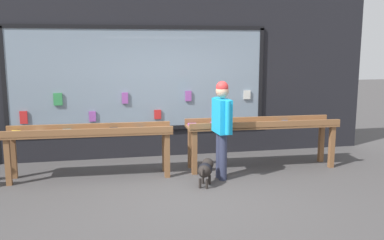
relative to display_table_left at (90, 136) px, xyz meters
The scene contains 6 objects.
ground_plane 2.04m from the display_table_left, 33.63° to the right, with size 40.00×40.00×0.00m, color #474444.
shopfront_facade 2.26m from the display_table_left, 41.70° to the left, with size 8.72×0.29×3.60m.
display_table_left is the anchor object (origin of this frame).
display_table_right 3.16m from the display_table_left, ahead, with size 2.87×0.70×0.94m.
person_browsing 2.31m from the display_table_left, 13.20° to the right, with size 0.25×0.67×1.71m.
small_dog 2.10m from the display_table_left, 23.66° to the right, with size 0.38×0.57×0.42m.
Camera 1 is at (-1.32, -6.42, 2.30)m, focal length 40.00 mm.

